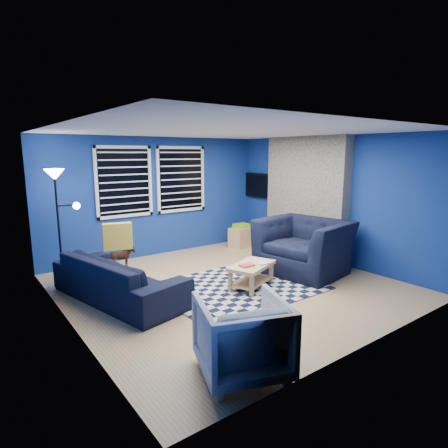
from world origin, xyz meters
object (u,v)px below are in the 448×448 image
tv (260,185)px  armchair_bent (242,336)px  armchair_big (304,246)px  sofa (119,278)px  floor_lamp (57,190)px  cabinet (241,236)px  rocking_horse (120,258)px  coffee_table (252,271)px

tv → armchair_bent: size_ratio=1.16×
armchair_big → tv: bearing=147.8°
sofa → floor_lamp: 1.92m
floor_lamp → sofa: bearing=-72.3°
floor_lamp → armchair_big: bearing=-30.5°
cabinet → floor_lamp: floor_lamp is taller
sofa → rocking_horse: size_ratio=4.41×
tv → rocking_horse: bearing=-175.1°
armchair_big → coffee_table: armchair_big is taller
sofa → armchair_bent: 2.60m
coffee_table → sofa: bearing=156.8°
rocking_horse → floor_lamp: 1.59m
armchair_big → armchair_bent: bearing=-68.1°
tv → rocking_horse: tv is taller
tv → sofa: 4.51m
rocking_horse → armchair_big: bearing=-119.4°
sofa → armchair_bent: (0.27, -2.59, 0.06)m
armchair_big → sofa: bearing=-113.2°
coffee_table → cabinet: bearing=54.5°
rocking_horse → floor_lamp: size_ratio=0.27×
tv → coffee_table: (-2.22, -2.30, -1.11)m
tv → cabinet: 1.32m
cabinet → floor_lamp: 4.17m
rocking_horse → tv: bearing=-79.4°
armchair_big → floor_lamp: size_ratio=0.78×
coffee_table → cabinet: cabinet is taller
rocking_horse → coffee_table: bearing=-138.5°
armchair_big → cabinet: (0.29, 2.17, -0.24)m
sofa → coffee_table: 2.08m
tv → rocking_horse: size_ratio=1.91×
coffee_table → cabinet: 2.74m
sofa → floor_lamp: floor_lamp is taller
coffee_table → floor_lamp: (-2.36, 2.23, 1.27)m
armchair_big → armchair_bent: size_ratio=1.74×
rocking_horse → cabinet: bearing=-79.8°
tv → floor_lamp: 4.58m
sofa → floor_lamp: size_ratio=1.21×
sofa → cabinet: bearing=-81.3°
tv → coffee_table: bearing=-133.9°
rocking_horse → coffee_table: 2.45m
coffee_table → cabinet: (1.59, 2.23, -0.05)m
cabinet → rocking_horse: bearing=173.2°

